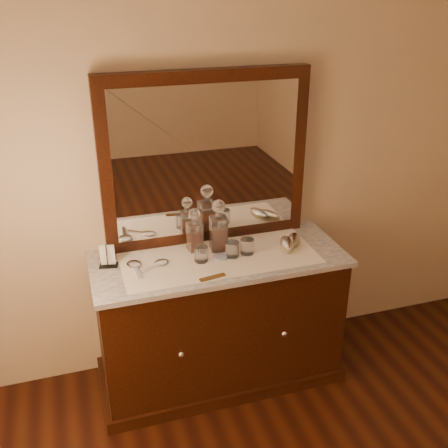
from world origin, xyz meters
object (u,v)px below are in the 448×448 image
(pin_dish, at_px, (220,257))
(decanter_right, at_px, (219,231))
(hand_mirror_inner, at_px, (159,263))
(hand_mirror_outer, at_px, (134,266))
(mirror_frame, at_px, (206,160))
(dresser_cabinet, at_px, (219,321))
(napkin_rack, at_px, (108,256))
(comb, at_px, (212,277))
(brush_far, at_px, (294,240))
(decanter_left, at_px, (195,234))
(brush_near, at_px, (287,244))

(pin_dish, bearing_deg, decanter_right, 76.43)
(decanter_right, height_order, hand_mirror_inner, decanter_right)
(hand_mirror_outer, bearing_deg, mirror_frame, 25.48)
(dresser_cabinet, distance_m, napkin_rack, 0.79)
(dresser_cabinet, height_order, comb, comb)
(napkin_rack, xyz_separation_m, brush_far, (1.08, -0.07, -0.03))
(comb, bearing_deg, decanter_left, 81.93)
(decanter_left, relative_size, brush_far, 1.43)
(mirror_frame, bearing_deg, decanter_right, -81.09)
(mirror_frame, relative_size, brush_far, 6.63)
(pin_dish, bearing_deg, hand_mirror_outer, 174.56)
(decanter_left, bearing_deg, brush_far, -10.49)
(hand_mirror_inner, bearing_deg, brush_near, -2.37)
(pin_dish, bearing_deg, hand_mirror_inner, 174.63)
(comb, bearing_deg, mirror_frame, 68.51)
(brush_near, xyz_separation_m, brush_far, (0.06, 0.04, -0.00))
(pin_dish, bearing_deg, mirror_frame, 89.78)
(pin_dish, xyz_separation_m, hand_mirror_outer, (-0.47, 0.05, 0.00))
(napkin_rack, distance_m, decanter_right, 0.64)
(mirror_frame, bearing_deg, hand_mirror_outer, -154.52)
(comb, distance_m, brush_far, 0.61)
(dresser_cabinet, bearing_deg, mirror_frame, 90.00)
(dresser_cabinet, distance_m, brush_far, 0.66)
(hand_mirror_inner, bearing_deg, decanter_left, 25.62)
(napkin_rack, relative_size, hand_mirror_outer, 0.72)
(hand_mirror_outer, bearing_deg, brush_near, -2.86)
(decanter_right, relative_size, brush_far, 1.71)
(comb, distance_m, napkin_rack, 0.59)
(decanter_left, bearing_deg, comb, -88.86)
(napkin_rack, relative_size, brush_near, 0.79)
(decanter_left, bearing_deg, napkin_rack, -175.76)
(brush_near, distance_m, brush_far, 0.07)
(mirror_frame, height_order, decanter_right, mirror_frame)
(dresser_cabinet, height_order, brush_near, brush_near)
(decanter_right, bearing_deg, hand_mirror_inner, -168.09)
(dresser_cabinet, xyz_separation_m, comb, (-0.10, -0.22, 0.45))
(decanter_right, bearing_deg, napkin_rack, -179.79)
(brush_far, bearing_deg, pin_dish, -175.44)
(pin_dish, xyz_separation_m, decanter_left, (-0.11, 0.14, 0.09))
(napkin_rack, relative_size, decanter_left, 0.57)
(mirror_frame, distance_m, comb, 0.68)
(brush_near, bearing_deg, comb, -159.18)
(dresser_cabinet, bearing_deg, comb, -114.75)
(comb, relative_size, brush_near, 0.77)
(dresser_cabinet, xyz_separation_m, mirror_frame, (0.00, 0.25, 0.94))
(comb, height_order, brush_near, brush_near)
(mirror_frame, height_order, napkin_rack, mirror_frame)
(pin_dish, relative_size, decanter_left, 0.31)
(mirror_frame, relative_size, decanter_right, 3.88)
(decanter_left, xyz_separation_m, decanter_right, (0.13, -0.03, 0.02))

